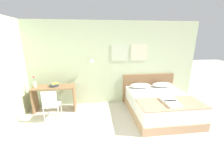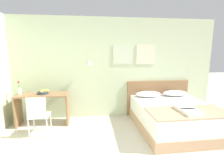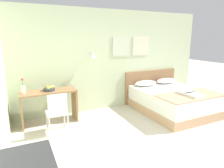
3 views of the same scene
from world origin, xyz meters
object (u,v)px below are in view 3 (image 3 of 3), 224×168
Objects in this scene: headboard at (150,86)px; throw_blanket at (191,95)px; pillow_left at (146,83)px; desk_chair at (57,111)px; folded_towel_near_foot at (186,92)px; fruit_bowl at (49,89)px; flower_vase at (23,88)px; pillow_right at (166,81)px; folded_towel_mid_bed at (195,95)px; desk at (49,101)px; bed at (173,101)px.

throw_blanket is (-0.00, -1.57, 0.12)m from headboard.
headboard is 0.50m from pillow_left.
throw_blanket is 1.82× the size of desk_chair.
headboard reaches higher than folded_towel_near_foot.
flower_vase reaches higher than fruit_bowl.
pillow_left is 1.89× the size of folded_towel_near_foot.
pillow_right is 3.45m from desk_chair.
headboard is at bearing 35.86° from pillow_left.
fruit_bowl is 0.53m from flower_vase.
fruit_bowl reaches higher than folded_towel_near_foot.
folded_towel_mid_bed is (-0.40, -1.43, -0.02)m from pillow_right.
pillow_right is 0.42× the size of throw_blanket.
folded_towel_mid_bed is at bearing -24.59° from fruit_bowl.
pillow_left is 0.56× the size of desk.
headboard is 1.58m from throw_blanket.
pillow_left is at bearing 15.43° from desk_chair.
flower_vase reaches higher than folded_towel_near_foot.
folded_towel_near_foot is (-0.01, -1.43, 0.16)m from headboard.
folded_towel_near_foot is 1.06× the size of flower_vase.
pillow_right is 1.35m from throw_blanket.
headboard is 1.11× the size of throw_blanket.
pillow_right is at bearing 1.02° from desk.
fruit_bowl reaches higher than folded_towel_mid_bed.
flower_vase is (-0.57, 0.64, 0.37)m from desk_chair.
headboard is at bearing 89.63° from folded_towel_near_foot.
desk is (-3.05, 1.24, -0.07)m from throw_blanket.
desk_chair is (-2.97, 0.71, -0.13)m from folded_towel_mid_bed.
desk_chair reaches higher than pillow_right.
headboard is 4.94× the size of folded_towel_near_foot.
fruit_bowl reaches higher than bed.
fruit_bowl reaches higher than pillow_left.
desk_chair is (-2.62, -0.72, -0.15)m from pillow_left.
desk_chair is 3.18× the size of fruit_bowl.
throw_blanket is (-0.38, -1.30, -0.06)m from pillow_right.
fruit_bowl is at bearing 167.45° from bed.
folded_towel_near_foot is 0.29× the size of desk.
flower_vase is at bearing -178.80° from pillow_right.
desk_chair is at bearing 171.63° from folded_towel_near_foot.
desk reaches higher than pillow_left.
pillow_left is at bearing 180.00° from pillow_right.
folded_towel_near_foot is at bearing -20.06° from fruit_bowl.
pillow_right is 1.49m from folded_towel_mid_bed.
throw_blanket is (0.38, -1.30, -0.06)m from pillow_left.
desk is at bearing 2.43° from flower_vase.
headboard is 5.24× the size of flower_vase.
desk_chair is (0.06, -0.66, -0.02)m from desk.
bed is 1.11× the size of headboard.
pillow_left is 0.76m from pillow_right.
bed is 5.80× the size of flower_vase.
pillow_left is 3.19m from flower_vase.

